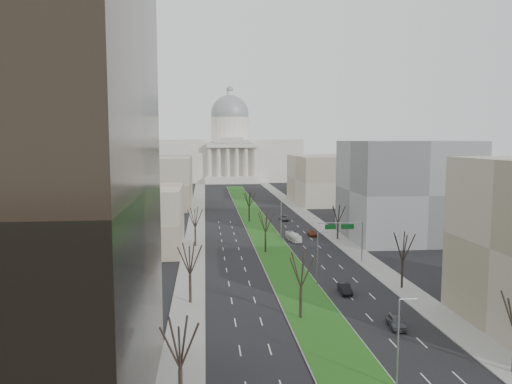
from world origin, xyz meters
TOP-DOWN VIEW (x-y plane):
  - ground at (0.00, 120.00)m, footprint 600.00×600.00m
  - median at (0.00, 118.99)m, footprint 8.00×222.03m
  - sidewalk_left at (-17.50, 95.00)m, footprint 5.00×330.00m
  - sidewalk_right at (17.50, 95.00)m, footprint 5.00×330.00m
  - capitol at (0.00, 269.59)m, footprint 80.00×46.00m
  - building_beige_left at (-33.00, 85.00)m, footprint 26.00×22.00m
  - building_grey_right at (34.00, 92.00)m, footprint 28.00×26.00m
  - building_far_left at (-35.00, 160.00)m, footprint 30.00×40.00m
  - building_far_right at (35.00, 165.00)m, footprint 30.00×40.00m
  - tree_left_near at (-17.20, 18.00)m, footprint 5.10×5.10m
  - tree_left_mid at (-17.20, 48.00)m, footprint 5.40×5.40m
  - tree_left_far at (-17.20, 88.00)m, footprint 5.28×5.28m
  - tree_right_mid at (17.20, 52.00)m, footprint 5.52×5.52m
  - tree_right_far at (17.20, 92.00)m, footprint 5.04×5.04m
  - tree_median_a at (-2.00, 40.00)m, footprint 5.40×5.40m
  - tree_median_b at (-2.00, 80.00)m, footprint 5.40×5.40m
  - tree_median_c at (-2.00, 120.00)m, footprint 5.40×5.40m
  - streetlamp_median_a at (3.76, 20.00)m, footprint 1.90×0.20m
  - streetlamp_median_b at (3.76, 55.00)m, footprint 1.90×0.20m
  - streetlamp_median_c at (3.76, 95.00)m, footprint 1.90×0.20m
  - mast_arm_signs at (13.49, 70.03)m, footprint 9.12×0.24m
  - car_grey_near at (9.76, 35.56)m, footprint 2.43×4.88m
  - car_black at (7.15, 50.37)m, footprint 1.91×4.70m
  - car_red at (12.00, 97.36)m, footprint 2.11×4.59m
  - car_grey_far at (8.80, 122.05)m, footprint 2.58×5.28m
  - box_van at (6.18, 91.33)m, footprint 2.85×7.46m

SIDE VIEW (x-z plane):
  - ground at x=0.00m, z-range 0.00..0.00m
  - sidewalk_left at x=-17.50m, z-range 0.00..0.15m
  - sidewalk_right at x=17.50m, z-range 0.00..0.15m
  - median at x=0.00m, z-range 0.00..0.20m
  - car_red at x=12.00m, z-range 0.00..1.30m
  - car_grey_far at x=8.80m, z-range 0.00..1.45m
  - car_black at x=7.15m, z-range 0.00..1.52m
  - car_grey_near at x=9.76m, z-range 0.00..1.60m
  - box_van at x=6.18m, z-range 0.00..2.03m
  - streetlamp_median_a at x=3.76m, z-range 0.23..9.39m
  - streetlamp_median_b at x=3.76m, z-range 0.23..9.39m
  - streetlamp_median_c at x=3.76m, z-range 0.23..9.39m
  - mast_arm_signs at x=13.49m, z-range 2.06..10.15m
  - tree_right_far at x=17.20m, z-range 1.99..11.07m
  - tree_left_near at x=-17.20m, z-range 2.02..11.20m
  - tree_left_far at x=-17.20m, z-range 2.09..11.59m
  - tree_left_mid at x=-17.20m, z-range 2.14..11.86m
  - tree_median_a at x=-2.00m, z-range 2.14..11.86m
  - tree_median_b at x=-2.00m, z-range 2.14..11.86m
  - tree_median_c at x=-2.00m, z-range 2.14..11.86m
  - building_beige_left at x=-33.00m, z-range 0.00..14.00m
  - tree_right_mid at x=17.20m, z-range 2.19..12.12m
  - building_far_left at x=-35.00m, z-range 0.00..18.00m
  - building_far_right at x=35.00m, z-range 0.00..18.00m
  - building_grey_right at x=34.00m, z-range 0.00..24.00m
  - capitol at x=0.00m, z-range -11.19..43.81m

